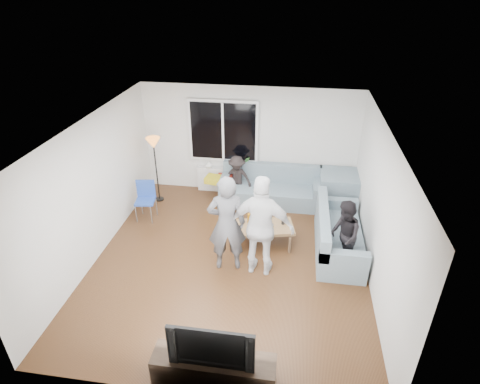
% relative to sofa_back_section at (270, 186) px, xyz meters
% --- Properties ---
extents(floor, '(5.00, 5.50, 0.04)m').
position_rel_sofa_back_section_xyz_m(floor, '(-0.56, -2.27, -0.45)').
color(floor, '#56351C').
rests_on(floor, ground).
extents(ceiling, '(5.00, 5.50, 0.04)m').
position_rel_sofa_back_section_xyz_m(ceiling, '(-0.56, -2.27, 2.20)').
color(ceiling, white).
rests_on(ceiling, ground).
extents(wall_back, '(5.00, 0.04, 2.60)m').
position_rel_sofa_back_section_xyz_m(wall_back, '(-0.56, 0.50, 0.88)').
color(wall_back, silver).
rests_on(wall_back, ground).
extents(wall_front, '(5.00, 0.04, 2.60)m').
position_rel_sofa_back_section_xyz_m(wall_front, '(-0.56, -5.04, 0.88)').
color(wall_front, silver).
rests_on(wall_front, ground).
extents(wall_left, '(0.04, 5.50, 2.60)m').
position_rel_sofa_back_section_xyz_m(wall_left, '(-3.08, -2.27, 0.88)').
color(wall_left, silver).
rests_on(wall_left, ground).
extents(wall_right, '(0.04, 5.50, 2.60)m').
position_rel_sofa_back_section_xyz_m(wall_right, '(1.96, -2.27, 0.88)').
color(wall_right, silver).
rests_on(wall_right, ground).
extents(window_frame, '(1.62, 0.06, 1.47)m').
position_rel_sofa_back_section_xyz_m(window_frame, '(-1.16, 0.42, 1.12)').
color(window_frame, white).
rests_on(window_frame, wall_back).
extents(window_glass, '(1.50, 0.02, 1.35)m').
position_rel_sofa_back_section_xyz_m(window_glass, '(-1.16, 0.38, 1.12)').
color(window_glass, black).
rests_on(window_glass, window_frame).
extents(window_mullion, '(0.05, 0.03, 1.35)m').
position_rel_sofa_back_section_xyz_m(window_mullion, '(-1.16, 0.37, 1.12)').
color(window_mullion, white).
rests_on(window_mullion, window_frame).
extents(radiator, '(1.30, 0.12, 0.62)m').
position_rel_sofa_back_section_xyz_m(radiator, '(-1.16, 0.38, -0.11)').
color(radiator, silver).
rests_on(radiator, floor).
extents(potted_plant, '(0.23, 0.20, 0.35)m').
position_rel_sofa_back_section_xyz_m(potted_plant, '(-0.62, 0.35, 0.37)').
color(potted_plant, '#2F6629').
rests_on(potted_plant, radiator).
extents(vase, '(0.21, 0.21, 0.17)m').
position_rel_sofa_back_section_xyz_m(vase, '(-1.52, 0.35, 0.28)').
color(vase, white).
rests_on(vase, radiator).
extents(sofa_back_section, '(2.30, 0.85, 0.85)m').
position_rel_sofa_back_section_xyz_m(sofa_back_section, '(0.00, 0.00, 0.00)').
color(sofa_back_section, slate).
rests_on(sofa_back_section, floor).
extents(sofa_right_section, '(2.00, 0.85, 0.85)m').
position_rel_sofa_back_section_xyz_m(sofa_right_section, '(1.46, -1.63, 0.00)').
color(sofa_right_section, slate).
rests_on(sofa_right_section, floor).
extents(sofa_corner, '(0.85, 0.85, 0.85)m').
position_rel_sofa_back_section_xyz_m(sofa_corner, '(1.53, 0.00, 0.00)').
color(sofa_corner, slate).
rests_on(sofa_corner, floor).
extents(cushion_yellow, '(0.43, 0.38, 0.14)m').
position_rel_sofa_back_section_xyz_m(cushion_yellow, '(-1.33, -0.02, 0.09)').
color(cushion_yellow, gold).
rests_on(cushion_yellow, sofa_back_section).
extents(cushion_red, '(0.38, 0.33, 0.13)m').
position_rel_sofa_back_section_xyz_m(cushion_red, '(-1.09, 0.06, 0.09)').
color(cushion_red, maroon).
rests_on(cushion_red, sofa_back_section).
extents(coffee_table, '(1.20, 0.83, 0.40)m').
position_rel_sofa_back_section_xyz_m(coffee_table, '(0.03, -1.62, -0.22)').
color(coffee_table, '#946E47').
rests_on(coffee_table, floor).
extents(pitcher, '(0.17, 0.17, 0.17)m').
position_rel_sofa_back_section_xyz_m(pitcher, '(-0.06, -1.66, 0.06)').
color(pitcher, maroon).
rests_on(pitcher, coffee_table).
extents(side_chair, '(0.45, 0.45, 0.86)m').
position_rel_sofa_back_section_xyz_m(side_chair, '(-2.61, -1.11, 0.01)').
color(side_chair, '#2648A5').
rests_on(side_chair, floor).
extents(floor_lamp, '(0.32, 0.32, 1.56)m').
position_rel_sofa_back_section_xyz_m(floor_lamp, '(-2.61, -0.28, 0.36)').
color(floor_lamp, orange).
rests_on(floor_lamp, floor).
extents(player_left, '(0.74, 0.56, 1.84)m').
position_rel_sofa_back_section_xyz_m(player_left, '(-0.58, -2.43, 0.50)').
color(player_left, '#4C4D52').
rests_on(player_left, floor).
extents(player_right, '(1.16, 0.58, 1.90)m').
position_rel_sofa_back_section_xyz_m(player_right, '(0.03, -2.48, 0.53)').
color(player_right, silver).
rests_on(player_right, floor).
extents(spectator_right, '(0.58, 0.70, 1.34)m').
position_rel_sofa_back_section_xyz_m(spectator_right, '(1.46, -2.13, 0.25)').
color(spectator_right, black).
rests_on(spectator_right, floor).
extents(spectator_back, '(0.76, 0.49, 1.11)m').
position_rel_sofa_back_section_xyz_m(spectator_back, '(-0.79, 0.03, 0.13)').
color(spectator_back, black).
rests_on(spectator_back, floor).
extents(tv_console, '(1.60, 0.40, 0.44)m').
position_rel_sofa_back_section_xyz_m(tv_console, '(-0.34, -4.77, -0.20)').
color(tv_console, '#35271A').
rests_on(tv_console, floor).
extents(television, '(1.08, 0.14, 0.62)m').
position_rel_sofa_back_section_xyz_m(television, '(-0.34, -4.77, 0.33)').
color(television, black).
rests_on(television, tv_console).
extents(bottle_a, '(0.07, 0.07, 0.20)m').
position_rel_sofa_back_section_xyz_m(bottle_a, '(-0.30, -1.54, 0.07)').
color(bottle_a, '#C3780B').
rests_on(bottle_a, coffee_table).
extents(bottle_b, '(0.08, 0.08, 0.26)m').
position_rel_sofa_back_section_xyz_m(bottle_b, '(-0.14, -1.77, 0.11)').
color(bottle_b, '#3D8518').
rests_on(bottle_b, coffee_table).
extents(bottle_e, '(0.07, 0.07, 0.21)m').
position_rel_sofa_back_section_xyz_m(bottle_e, '(0.37, -1.50, 0.08)').
color(bottle_e, black).
rests_on(bottle_e, coffee_table).
extents(bottle_c, '(0.07, 0.07, 0.21)m').
position_rel_sofa_back_section_xyz_m(bottle_c, '(0.05, -1.49, 0.08)').
color(bottle_c, '#33110B').
rests_on(bottle_c, coffee_table).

